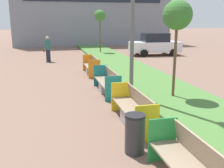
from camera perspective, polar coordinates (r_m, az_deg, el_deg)
name	(u,v)px	position (r m, az deg, el deg)	size (l,w,h in m)	color
planter_grass_strip	(143,78)	(13.15, 6.79, 1.32)	(2.80, 120.00, 0.18)	#4C7A38
building_backdrop	(90,3)	(34.05, -4.74, 17.15)	(18.18, 7.56, 9.93)	gray
bench_yellow_frame	(133,111)	(7.51, 4.62, -5.87)	(0.65, 2.42, 0.94)	#9E9B96
bench_teal_frame	(107,83)	(10.69, -1.06, 0.11)	(0.65, 2.46, 0.94)	#9E9B96
bench_orange_frame	(92,67)	(14.46, -4.42, 3.63)	(0.65, 2.24, 0.94)	#9E9B96
litter_bin	(135,134)	(5.89, 4.98, -10.76)	(0.46, 0.46, 0.90)	#2D2D30
sapling_tree_near	(177,16)	(9.58, 14.03, 14.13)	(1.03, 1.03, 3.58)	brown
sapling_tree_far	(100,16)	(23.02, -2.65, 14.54)	(0.95, 0.95, 3.77)	brown
pedestrian_walking	(48,49)	(19.23, -13.80, 7.45)	(0.53, 0.24, 1.80)	#232633
parked_car_distant	(155,44)	(22.62, 9.33, 8.51)	(4.30, 2.03, 1.86)	silver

